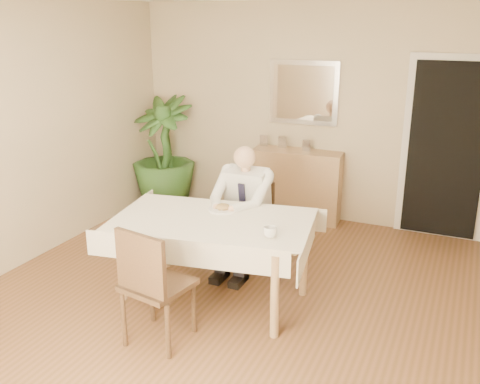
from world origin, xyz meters
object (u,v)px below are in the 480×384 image
at_px(seated_man, 241,205).
at_px(dining_table, 213,228).
at_px(potted_palm, 163,152).
at_px(coffee_mug, 270,232).
at_px(chair_far, 252,218).
at_px(chair_near, 151,281).
at_px(sideboard, 296,185).

bearing_deg(seated_man, dining_table, -90.00).
height_order(seated_man, potted_palm, potted_palm).
xyz_separation_m(dining_table, coffee_mug, (0.60, -0.17, 0.13)).
bearing_deg(dining_table, chair_far, 80.54).
relative_size(chair_near, seated_man, 0.77).
bearing_deg(dining_table, potted_palm, 121.65).
height_order(dining_table, coffee_mug, coffee_mug).
distance_m(sideboard, potted_palm, 1.80).
distance_m(coffee_mug, potted_palm, 3.16).
bearing_deg(seated_man, chair_near, -93.44).
xyz_separation_m(dining_table, seated_man, (-0.00, 0.59, 0.02)).
distance_m(seated_man, coffee_mug, 0.97).
height_order(dining_table, seated_man, seated_man).
height_order(coffee_mug, sideboard, sideboard).
relative_size(chair_far, coffee_mug, 7.57).
bearing_deg(potted_palm, coffee_mug, -42.77).
bearing_deg(potted_palm, seated_man, -38.73).
distance_m(chair_near, sideboard, 3.05).
xyz_separation_m(dining_table, sideboard, (0.04, 2.20, -0.23)).
bearing_deg(coffee_mug, seated_man, 127.98).
bearing_deg(chair_far, potted_palm, 140.96).
bearing_deg(chair_near, potted_palm, 130.46).
relative_size(chair_far, chair_near, 0.85).
bearing_deg(chair_near, sideboard, 98.01).
height_order(chair_near, sideboard, chair_near).
bearing_deg(chair_far, dining_table, -96.44).
bearing_deg(potted_palm, sideboard, 7.24).
relative_size(chair_near, coffee_mug, 8.87).
bearing_deg(sideboard, seated_man, -95.54).
xyz_separation_m(coffee_mug, potted_palm, (-2.32, 2.15, -0.07)).
relative_size(coffee_mug, sideboard, 0.10).
relative_size(chair_near, potted_palm, 0.66).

